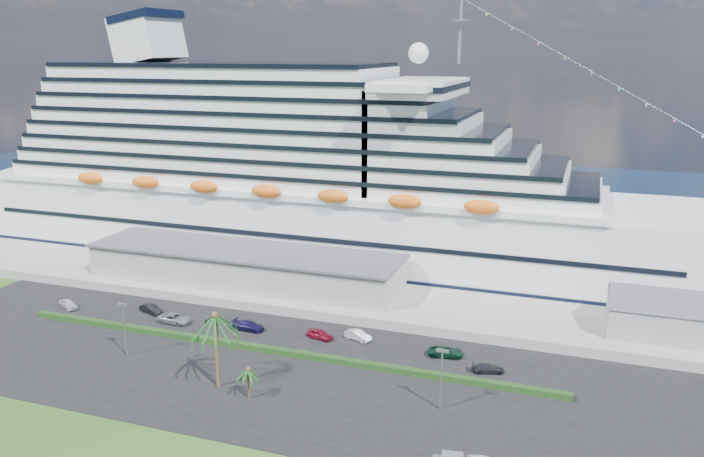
% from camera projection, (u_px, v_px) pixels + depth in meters
% --- Properties ---
extents(ground, '(420.00, 420.00, 0.00)m').
position_uv_depth(ground, '(272.00, 413.00, 86.97)').
color(ground, '#254617').
rests_on(ground, ground).
extents(asphalt_lot, '(140.00, 38.00, 0.12)m').
position_uv_depth(asphalt_lot, '(306.00, 375.00, 96.99)').
color(asphalt_lot, black).
rests_on(asphalt_lot, ground).
extents(wharf, '(240.00, 20.00, 1.80)m').
position_uv_depth(wharf, '(369.00, 301.00, 123.23)').
color(wharf, gray).
rests_on(wharf, ground).
extents(water, '(420.00, 160.00, 0.02)m').
position_uv_depth(water, '(462.00, 203.00, 205.55)').
color(water, '#0A1C30').
rests_on(water, ground).
extents(cruise_ship, '(191.00, 38.00, 54.00)m').
position_uv_depth(cruise_ship, '(309.00, 183.00, 148.02)').
color(cruise_ship, silver).
rests_on(cruise_ship, ground).
extents(terminal_building, '(61.00, 15.00, 6.30)m').
position_uv_depth(terminal_building, '(244.00, 265.00, 130.22)').
color(terminal_building, gray).
rests_on(terminal_building, wharf).
extents(port_shed, '(24.00, 12.31, 7.37)m').
position_uv_depth(port_shed, '(690.00, 319.00, 105.62)').
color(port_shed, gray).
rests_on(port_shed, wharf).
extents(hedge, '(88.00, 1.10, 0.90)m').
position_uv_depth(hedge, '(270.00, 350.00, 103.99)').
color(hedge, '#183311').
rests_on(hedge, asphalt_lot).
extents(lamp_post_left, '(1.60, 0.35, 8.27)m').
position_uv_depth(lamp_post_left, '(124.00, 323.00, 101.91)').
color(lamp_post_left, gray).
rests_on(lamp_post_left, asphalt_lot).
extents(lamp_post_right, '(1.60, 0.35, 8.27)m').
position_uv_depth(lamp_post_right, '(442.00, 372.00, 86.48)').
color(lamp_post_right, gray).
rests_on(lamp_post_right, asphalt_lot).
extents(palm_tall, '(8.82, 8.82, 11.13)m').
position_uv_depth(palm_tall, '(215.00, 324.00, 91.49)').
color(palm_tall, '#47301E').
rests_on(palm_tall, ground).
extents(palm_short, '(3.53, 3.53, 4.56)m').
position_uv_depth(palm_short, '(248.00, 373.00, 89.76)').
color(palm_short, '#47301E').
rests_on(palm_short, ground).
extents(parked_car_0, '(4.79, 3.50, 1.52)m').
position_uv_depth(parked_car_0, '(68.00, 304.00, 121.70)').
color(parked_car_0, silver).
rests_on(parked_car_0, asphalt_lot).
extents(parked_car_1, '(4.99, 3.09, 1.55)m').
position_uv_depth(parked_car_1, '(151.00, 309.00, 119.44)').
color(parked_car_1, black).
rests_on(parked_car_1, asphalt_lot).
extents(parked_car_2, '(5.74, 2.70, 1.59)m').
position_uv_depth(parked_car_2, '(174.00, 319.00, 115.14)').
color(parked_car_2, gray).
rests_on(parked_car_2, asphalt_lot).
extents(parked_car_3, '(5.46, 2.33, 1.57)m').
position_uv_depth(parked_car_3, '(248.00, 326.00, 112.20)').
color(parked_car_3, '#16113B').
rests_on(parked_car_3, asphalt_lot).
extents(parked_car_4, '(4.75, 2.79, 1.52)m').
position_uv_depth(parked_car_4, '(320.00, 334.00, 108.88)').
color(parked_car_4, maroon).
rests_on(parked_car_4, asphalt_lot).
extents(parked_car_5, '(4.80, 2.92, 1.49)m').
position_uv_depth(parked_car_5, '(358.00, 335.00, 108.49)').
color(parked_car_5, silver).
rests_on(parked_car_5, asphalt_lot).
extents(parked_car_6, '(5.63, 3.30, 1.47)m').
position_uv_depth(parked_car_6, '(446.00, 352.00, 102.64)').
color(parked_car_6, '#0C311F').
rests_on(parked_car_6, asphalt_lot).
extents(parked_car_7, '(4.91, 3.06, 1.33)m').
position_uv_depth(parked_car_7, '(488.00, 368.00, 97.56)').
color(parked_car_7, '#232329').
rests_on(parked_car_7, asphalt_lot).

